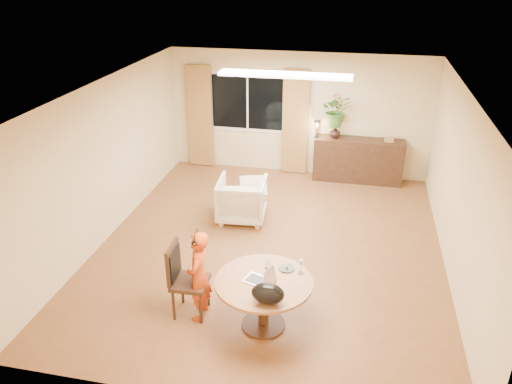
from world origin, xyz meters
TOP-DOWN VIEW (x-y plane):
  - floor at (0.00, 0.00)m, footprint 6.50×6.50m
  - ceiling at (0.00, 0.00)m, footprint 6.50×6.50m
  - wall_back at (0.00, 3.25)m, footprint 5.50×0.00m
  - wall_left at (-2.75, 0.00)m, footprint 0.00×6.50m
  - wall_right at (2.75, 0.00)m, footprint 0.00×6.50m
  - window at (-1.10, 3.23)m, footprint 1.70×0.03m
  - curtain_left at (-2.15, 3.15)m, footprint 0.55×0.08m
  - curtain_right at (-0.05, 3.15)m, footprint 0.55×0.08m
  - ceiling_panel at (0.00, 1.20)m, footprint 2.20×0.35m
  - dining_table at (0.27, -1.93)m, footprint 1.23×1.23m
  - dining_chair at (-0.72, -1.87)m, footprint 0.51×0.47m
  - child at (-0.59, -1.90)m, footprint 0.47×0.33m
  - laptop at (0.20, -1.95)m, footprint 0.42×0.35m
  - tumbler at (0.27, -1.66)m, footprint 0.09×0.09m
  - wine_glass at (0.69, -1.67)m, footprint 0.08×0.08m
  - pot_lid at (0.50, -1.62)m, footprint 0.25×0.25m
  - handbag at (0.40, -2.34)m, footprint 0.41×0.27m
  - armchair at (-0.67, 0.84)m, footprint 0.90×0.92m
  - throw at (-0.45, 0.75)m, footprint 0.59×0.66m
  - sideboard at (1.31, 3.01)m, footprint 1.84×0.45m
  - vase at (0.80, 3.01)m, footprint 0.26×0.26m
  - bouquet at (0.80, 3.01)m, footprint 0.67×0.61m
  - book_stack at (1.90, 3.01)m, footprint 0.23×0.20m
  - desk_lamp at (0.43, 2.96)m, footprint 0.19×0.19m

SIDE VIEW (x-z plane):
  - floor at x=0.00m, z-range 0.00..0.00m
  - armchair at x=-0.67m, z-range 0.00..0.78m
  - sideboard at x=1.31m, z-range 0.00..0.92m
  - dining_chair at x=-0.72m, z-range 0.00..1.03m
  - dining_table at x=0.27m, z-range 0.20..0.90m
  - child at x=-0.59m, z-range 0.00..1.25m
  - pot_lid at x=0.50m, z-range 0.70..0.73m
  - tumbler at x=0.27m, z-range 0.70..0.80m
  - throw at x=-0.45m, z-range 0.78..0.81m
  - wine_glass at x=0.69m, z-range 0.70..0.90m
  - laptop at x=0.20m, z-range 0.70..0.94m
  - handbag at x=0.40m, z-range 0.70..0.96m
  - book_stack at x=1.90m, z-range 0.92..1.00m
  - vase at x=0.80m, z-range 0.92..1.17m
  - desk_lamp at x=0.43m, z-range 0.92..1.28m
  - curtain_left at x=-2.15m, z-range 0.02..2.27m
  - curtain_right at x=-0.05m, z-range 0.02..2.27m
  - wall_back at x=0.00m, z-range -1.45..4.05m
  - wall_left at x=-2.75m, z-range -1.95..4.55m
  - wall_right at x=2.75m, z-range -1.95..4.55m
  - bouquet at x=0.80m, z-range 1.17..1.83m
  - window at x=-1.10m, z-range 0.85..2.15m
  - ceiling_panel at x=0.00m, z-range 2.54..2.59m
  - ceiling at x=0.00m, z-range 2.60..2.60m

